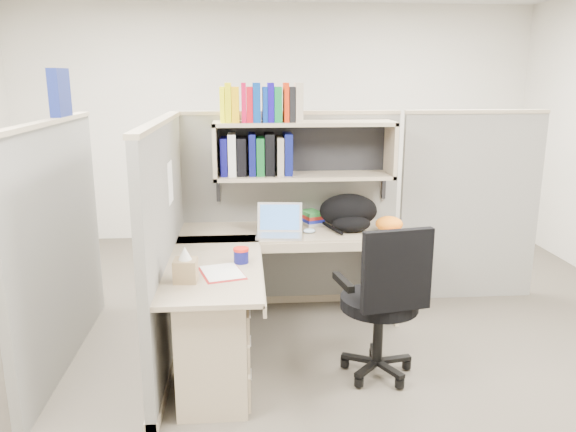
{
  "coord_description": "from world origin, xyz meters",
  "views": [
    {
      "loc": [
        -0.36,
        -3.63,
        1.9
      ],
      "look_at": [
        -0.06,
        0.25,
        0.93
      ],
      "focal_mm": 35.0,
      "sensor_mm": 36.0,
      "label": 1
    }
  ],
  "objects": [
    {
      "name": "ground",
      "position": [
        0.0,
        0.0,
        0.0
      ],
      "size": [
        6.0,
        6.0,
        0.0
      ],
      "primitive_type": "plane",
      "color": "#36312A",
      "rests_on": "ground"
    },
    {
      "name": "room_shell",
      "position": [
        0.0,
        0.0,
        1.62
      ],
      "size": [
        6.0,
        6.0,
        6.0
      ],
      "color": "beige",
      "rests_on": "ground"
    },
    {
      "name": "cubicle",
      "position": [
        -0.37,
        0.45,
        0.91
      ],
      "size": [
        3.79,
        1.84,
        1.95
      ],
      "color": "slate",
      "rests_on": "ground"
    },
    {
      "name": "desk",
      "position": [
        -0.41,
        -0.29,
        0.44
      ],
      "size": [
        1.74,
        1.75,
        0.73
      ],
      "color": "tan",
      "rests_on": "ground"
    },
    {
      "name": "laptop",
      "position": [
        -0.11,
        0.4,
        0.85
      ],
      "size": [
        0.37,
        0.37,
        0.24
      ],
      "primitive_type": null,
      "rotation": [
        0.0,
        0.0,
        -0.1
      ],
      "color": "silver",
      "rests_on": "desk"
    },
    {
      "name": "backpack",
      "position": [
        0.45,
        0.57,
        0.87
      ],
      "size": [
        0.46,
        0.36,
        0.27
      ],
      "primitive_type": null,
      "rotation": [
        0.0,
        0.0,
        -0.01
      ],
      "color": "black",
      "rests_on": "desk"
    },
    {
      "name": "orange_cap",
      "position": [
        0.74,
        0.49,
        0.79
      ],
      "size": [
        0.25,
        0.28,
        0.12
      ],
      "primitive_type": null,
      "rotation": [
        0.0,
        0.0,
        0.17
      ],
      "color": "#D26612",
      "rests_on": "desk"
    },
    {
      "name": "snack_canister",
      "position": [
        -0.4,
        -0.19,
        0.78
      ],
      "size": [
        0.1,
        0.1,
        0.1
      ],
      "color": "#0F1057",
      "rests_on": "desk"
    },
    {
      "name": "tissue_box",
      "position": [
        -0.72,
        -0.5,
        0.84
      ],
      "size": [
        0.14,
        0.14,
        0.21
      ],
      "primitive_type": null,
      "rotation": [
        0.0,
        0.0,
        -0.04
      ],
      "color": "#977C55",
      "rests_on": "desk"
    },
    {
      "name": "mouse",
      "position": [
        0.12,
        0.48,
        0.75
      ],
      "size": [
        0.11,
        0.09,
        0.04
      ],
      "primitive_type": "ellipsoid",
      "rotation": [
        0.0,
        0.0,
        0.34
      ],
      "color": "#9CBDDE",
      "rests_on": "desk"
    },
    {
      "name": "paper_cup",
      "position": [
        -0.06,
        0.68,
        0.77
      ],
      "size": [
        0.08,
        0.08,
        0.09
      ],
      "primitive_type": "cylinder",
      "rotation": [
        0.0,
        0.0,
        -0.32
      ],
      "color": "white",
      "rests_on": "desk"
    },
    {
      "name": "book_stack",
      "position": [
        0.17,
        0.76,
        0.78
      ],
      "size": [
        0.22,
        0.25,
        0.1
      ],
      "primitive_type": null,
      "rotation": [
        0.0,
        0.0,
        0.38
      ],
      "color": "slate",
      "rests_on": "desk"
    },
    {
      "name": "loose_paper",
      "position": [
        -0.51,
        -0.36,
        0.73
      ],
      "size": [
        0.29,
        0.35,
        0.0
      ],
      "primitive_type": null,
      "rotation": [
        0.0,
        0.0,
        0.27
      ],
      "color": "white",
      "rests_on": "desk"
    },
    {
      "name": "task_chair",
      "position": [
        0.48,
        -0.42,
        0.37
      ],
      "size": [
        0.58,
        0.53,
        1.04
      ],
      "color": "black",
      "rests_on": "ground"
    }
  ]
}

